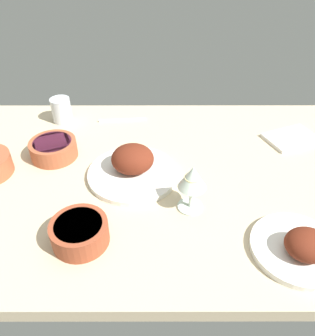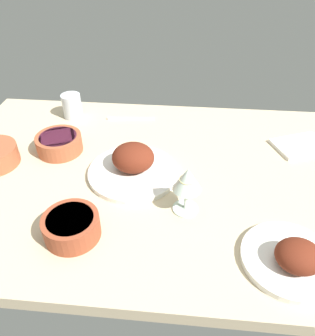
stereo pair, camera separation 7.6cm
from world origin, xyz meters
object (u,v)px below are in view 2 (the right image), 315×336
at_px(plate_far_side, 133,164).
at_px(wine_glass, 187,182).
at_px(water_tumbler, 72,106).
at_px(plate_center_main, 293,258).
at_px(fork_loose, 131,119).
at_px(bowl_onions, 59,143).
at_px(folded_napkin, 300,145).
at_px(bowl_soup, 71,226).

relative_size(plate_far_side, wine_glass, 1.97).
xyz_separation_m(wine_glass, water_tumbler, (0.45, -0.47, -0.05)).
bearing_deg(plate_center_main, fork_loose, -53.04).
distance_m(bowl_onions, water_tumbler, 0.24).
height_order(folded_napkin, fork_loose, folded_napkin).
relative_size(bowl_soup, folded_napkin, 0.79).
bearing_deg(wine_glass, water_tumbler, -46.13).
distance_m(plate_center_main, wine_glass, 0.30).
bearing_deg(folded_napkin, fork_loose, -12.21).
distance_m(bowl_onions, fork_loose, 0.31).
bearing_deg(bowl_soup, plate_far_side, -113.41).
xyz_separation_m(plate_center_main, fork_loose, (0.47, -0.63, -0.02)).
bearing_deg(bowl_onions, plate_far_side, 160.24).
bearing_deg(bowl_soup, folded_napkin, -145.56).
xyz_separation_m(plate_far_side, bowl_soup, (0.11, 0.26, 0.00)).
bearing_deg(plate_far_side, wine_glass, 138.88).
xyz_separation_m(wine_glass, fork_loose, (0.22, -0.47, -0.10)).
xyz_separation_m(bowl_onions, fork_loose, (-0.21, -0.23, -0.03)).
relative_size(plate_far_side, bowl_soup, 1.96).
distance_m(plate_center_main, water_tumbler, 0.94).
bearing_deg(fork_loose, wine_glass, 110.92).
distance_m(bowl_onions, bowl_soup, 0.39).
height_order(plate_far_side, bowl_onions, plate_far_side).
bearing_deg(bowl_soup, fork_loose, -95.20).
distance_m(plate_far_side, fork_loose, 0.33).
height_order(plate_far_side, water_tumbler, plate_far_side).
xyz_separation_m(bowl_onions, water_tumbler, (0.02, -0.23, 0.01)).
xyz_separation_m(bowl_soup, folded_napkin, (-0.66, -0.46, -0.03)).
height_order(plate_center_main, wine_glass, wine_glass).
distance_m(plate_far_side, plate_center_main, 0.51).
height_order(bowl_onions, fork_loose, bowl_onions).
bearing_deg(water_tumbler, wine_glass, 133.87).
relative_size(plate_center_main, fork_loose, 1.21).
distance_m(bowl_soup, water_tumbler, 0.62).
xyz_separation_m(water_tumbler, folded_napkin, (-0.84, 0.13, -0.04)).
xyz_separation_m(water_tumbler, fork_loose, (-0.23, 0.00, -0.04)).
height_order(bowl_soup, wine_glass, wine_glass).
xyz_separation_m(bowl_soup, fork_loose, (-0.05, -0.59, -0.03)).
relative_size(bowl_soup, water_tumbler, 1.52).
relative_size(bowl_soup, fork_loose, 0.77).
bearing_deg(wine_glass, bowl_onions, -29.10).
bearing_deg(water_tumbler, folded_napkin, 170.93).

